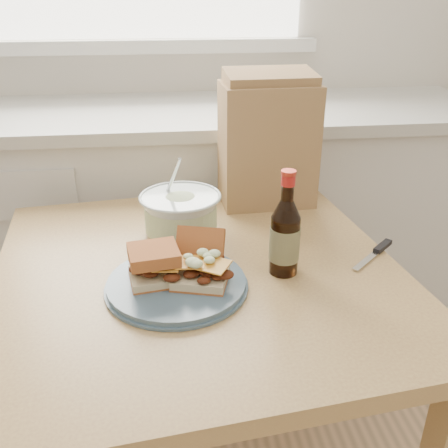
{
  "coord_description": "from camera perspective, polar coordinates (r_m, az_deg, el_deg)",
  "views": [
    {
      "loc": [
        0.06,
        -0.09,
        1.33
      ],
      "look_at": [
        0.18,
        0.95,
        0.83
      ],
      "focal_mm": 40.0,
      "sensor_mm": 36.0,
      "label": 1
    }
  ],
  "objects": [
    {
      "name": "beer_bottle",
      "position": [
        1.09,
        6.98,
        -1.34
      ],
      "size": [
        0.07,
        0.07,
        0.24
      ],
      "rotation": [
        0.0,
        0.0,
        -0.07
      ],
      "color": "black",
      "rests_on": "dining_table"
    },
    {
      "name": "dining_table",
      "position": [
        1.2,
        -2.75,
        -9.55
      ],
      "size": [
        1.0,
        1.0,
        0.75
      ],
      "rotation": [
        0.0,
        0.0,
        0.12
      ],
      "color": "tan",
      "rests_on": "ground"
    },
    {
      "name": "paper_bag",
      "position": [
        1.44,
        4.99,
        9.01
      ],
      "size": [
        0.27,
        0.18,
        0.34
      ],
      "primitive_type": "cube",
      "rotation": [
        0.0,
        0.0,
        0.04
      ],
      "color": "#A1754E",
      "rests_on": "dining_table"
    },
    {
      "name": "plate",
      "position": [
        1.07,
        -5.43,
        -6.85
      ],
      "size": [
        0.29,
        0.29,
        0.02
      ],
      "primitive_type": "cylinder",
      "color": "#476073",
      "rests_on": "dining_table"
    },
    {
      "name": "knife",
      "position": [
        1.26,
        17.25,
        -2.84
      ],
      "size": [
        0.14,
        0.13,
        0.01
      ],
      "rotation": [
        0.0,
        0.0,
        0.74
      ],
      "color": "silver",
      "rests_on": "dining_table"
    },
    {
      "name": "cabinet_run",
      "position": [
        1.99,
        -7.85,
        -0.35
      ],
      "size": [
        2.5,
        0.64,
        0.94
      ],
      "color": "silver",
      "rests_on": "ground"
    },
    {
      "name": "coleslaw_bowl",
      "position": [
        1.27,
        -4.94,
        1.04
      ],
      "size": [
        0.21,
        0.21,
        0.21
      ],
      "color": "silver",
      "rests_on": "dining_table"
    },
    {
      "name": "sandwich_left",
      "position": [
        1.05,
        -7.98,
        -4.59
      ],
      "size": [
        0.12,
        0.11,
        0.08
      ],
      "rotation": [
        0.0,
        0.0,
        0.16
      ],
      "color": "beige",
      "rests_on": "plate"
    },
    {
      "name": "sandwich_right",
      "position": [
        1.06,
        -2.73,
        -4.5
      ],
      "size": [
        0.13,
        0.18,
        0.09
      ],
      "rotation": [
        0.0,
        0.0,
        -0.27
      ],
      "color": "beige",
      "rests_on": "plate"
    }
  ]
}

